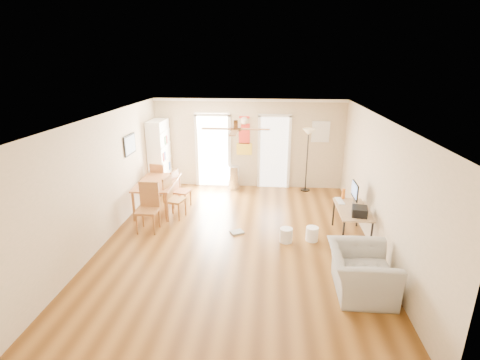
# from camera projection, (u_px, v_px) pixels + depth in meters

# --- Properties ---
(floor) EXTENTS (7.00, 7.00, 0.00)m
(floor) POSITION_uv_depth(u_px,v_px,m) (238.00, 240.00, 7.56)
(floor) COLOR brown
(floor) RESTS_ON ground
(ceiling) EXTENTS (5.50, 7.00, 0.00)m
(ceiling) POSITION_uv_depth(u_px,v_px,m) (237.00, 117.00, 6.74)
(ceiling) COLOR silver
(ceiling) RESTS_ON floor
(wall_back) EXTENTS (5.50, 0.04, 2.60)m
(wall_back) POSITION_uv_depth(u_px,v_px,m) (249.00, 144.00, 10.46)
(wall_back) COLOR beige
(wall_back) RESTS_ON floor
(wall_front) EXTENTS (5.50, 0.04, 2.60)m
(wall_front) POSITION_uv_depth(u_px,v_px,m) (207.00, 287.00, 3.84)
(wall_front) COLOR beige
(wall_front) RESTS_ON floor
(wall_left) EXTENTS (0.04, 7.00, 2.60)m
(wall_left) POSITION_uv_depth(u_px,v_px,m) (105.00, 179.00, 7.37)
(wall_left) COLOR beige
(wall_left) RESTS_ON floor
(wall_right) EXTENTS (0.04, 7.00, 2.60)m
(wall_right) POSITION_uv_depth(u_px,v_px,m) (379.00, 186.00, 6.93)
(wall_right) COLOR beige
(wall_right) RESTS_ON floor
(crown_molding) EXTENTS (5.50, 7.00, 0.08)m
(crown_molding) POSITION_uv_depth(u_px,v_px,m) (237.00, 119.00, 6.75)
(crown_molding) COLOR white
(crown_molding) RESTS_ON wall_back
(kitchen_doorway) EXTENTS (0.90, 0.10, 2.10)m
(kitchen_doorway) POSITION_uv_depth(u_px,v_px,m) (213.00, 152.00, 10.61)
(kitchen_doorway) COLOR white
(kitchen_doorway) RESTS_ON wall_back
(bathroom_doorway) EXTENTS (0.80, 0.10, 2.10)m
(bathroom_doorway) POSITION_uv_depth(u_px,v_px,m) (274.00, 153.00, 10.46)
(bathroom_doorway) COLOR white
(bathroom_doorway) RESTS_ON wall_back
(wall_decal) EXTENTS (0.46, 0.03, 1.10)m
(wall_decal) POSITION_uv_depth(u_px,v_px,m) (244.00, 136.00, 10.37)
(wall_decal) COLOR red
(wall_decal) RESTS_ON wall_back
(ac_grille) EXTENTS (0.50, 0.04, 0.60)m
(ac_grille) POSITION_uv_depth(u_px,v_px,m) (321.00, 132.00, 10.13)
(ac_grille) COLOR white
(ac_grille) RESTS_ON wall_back
(framed_poster) EXTENTS (0.04, 0.66, 0.48)m
(framed_poster) POSITION_uv_depth(u_px,v_px,m) (130.00, 145.00, 8.57)
(framed_poster) COLOR black
(framed_poster) RESTS_ON wall_left
(ceiling_fan) EXTENTS (1.24, 1.24, 0.20)m
(ceiling_fan) POSITION_uv_depth(u_px,v_px,m) (236.00, 129.00, 6.51)
(ceiling_fan) COLOR #593819
(ceiling_fan) RESTS_ON ceiling
(bookshelf) EXTENTS (0.61, 0.99, 2.04)m
(bookshelf) POSITION_uv_depth(u_px,v_px,m) (159.00, 156.00, 10.25)
(bookshelf) COLOR white
(bookshelf) RESTS_ON floor
(dining_table) EXTENTS (0.96, 1.54, 0.75)m
(dining_table) POSITION_uv_depth(u_px,v_px,m) (158.00, 196.00, 9.01)
(dining_table) COLOR #996331
(dining_table) RESTS_ON floor
(dining_chair_right_a) EXTENTS (0.46, 0.46, 0.96)m
(dining_chair_right_a) POSITION_uv_depth(u_px,v_px,m) (182.00, 189.00, 9.16)
(dining_chair_right_a) COLOR #AD6337
(dining_chair_right_a) RESTS_ON floor
(dining_chair_right_b) EXTENTS (0.49, 0.49, 1.00)m
(dining_chair_right_b) POSITION_uv_depth(u_px,v_px,m) (175.00, 198.00, 8.54)
(dining_chair_right_b) COLOR #A67735
(dining_chair_right_b) RESTS_ON floor
(dining_chair_near) EXTENTS (0.45, 0.45, 1.08)m
(dining_chair_near) POSITION_uv_depth(u_px,v_px,m) (147.00, 208.00, 7.83)
(dining_chair_near) COLOR #9D6B32
(dining_chair_near) RESTS_ON floor
(dining_chair_far) EXTENTS (0.45, 0.45, 0.97)m
(dining_chair_far) POSITION_uv_depth(u_px,v_px,m) (161.00, 180.00, 9.89)
(dining_chair_far) COLOR #A06233
(dining_chair_far) RESTS_ON floor
(trash_can) EXTENTS (0.35, 0.35, 0.70)m
(trash_can) POSITION_uv_depth(u_px,v_px,m) (234.00, 178.00, 10.49)
(trash_can) COLOR silver
(trash_can) RESTS_ON floor
(torchiere_lamp) EXTENTS (0.37, 0.37, 1.82)m
(torchiere_lamp) POSITION_uv_depth(u_px,v_px,m) (307.00, 160.00, 10.20)
(torchiere_lamp) COLOR black
(torchiere_lamp) RESTS_ON floor
(computer_desk) EXTENTS (0.62, 1.24, 0.67)m
(computer_desk) POSITION_uv_depth(u_px,v_px,m) (351.00, 223.00, 7.59)
(computer_desk) COLOR tan
(computer_desk) RESTS_ON floor
(imac) EXTENTS (0.22, 0.52, 0.49)m
(imac) POSITION_uv_depth(u_px,v_px,m) (355.00, 193.00, 7.67)
(imac) COLOR black
(imac) RESTS_ON computer_desk
(keyboard) EXTENTS (0.16, 0.42, 0.02)m
(keyboard) POSITION_uv_depth(u_px,v_px,m) (340.00, 201.00, 7.89)
(keyboard) COLOR silver
(keyboard) RESTS_ON computer_desk
(printer) EXTENTS (0.35, 0.39, 0.18)m
(printer) POSITION_uv_depth(u_px,v_px,m) (360.00, 211.00, 7.14)
(printer) COLOR black
(printer) RESTS_ON computer_desk
(orange_bottle) EXTENTS (0.09, 0.09, 0.23)m
(orange_bottle) POSITION_uv_depth(u_px,v_px,m) (343.00, 194.00, 8.01)
(orange_bottle) COLOR orange
(orange_bottle) RESTS_ON computer_desk
(wastebasket_a) EXTENTS (0.28, 0.28, 0.31)m
(wastebasket_a) POSITION_uv_depth(u_px,v_px,m) (286.00, 235.00, 7.46)
(wastebasket_a) COLOR silver
(wastebasket_a) RESTS_ON floor
(wastebasket_b) EXTENTS (0.30, 0.30, 0.30)m
(wastebasket_b) POSITION_uv_depth(u_px,v_px,m) (312.00, 234.00, 7.52)
(wastebasket_b) COLOR white
(wastebasket_b) RESTS_ON floor
(floor_cloth) EXTENTS (0.34, 0.32, 0.04)m
(floor_cloth) POSITION_uv_depth(u_px,v_px,m) (237.00, 232.00, 7.88)
(floor_cloth) COLOR gray
(floor_cloth) RESTS_ON floor
(armchair) EXTENTS (1.00, 1.14, 0.74)m
(armchair) POSITION_uv_depth(u_px,v_px,m) (361.00, 272.00, 5.78)
(armchair) COLOR #9D9C98
(armchair) RESTS_ON floor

